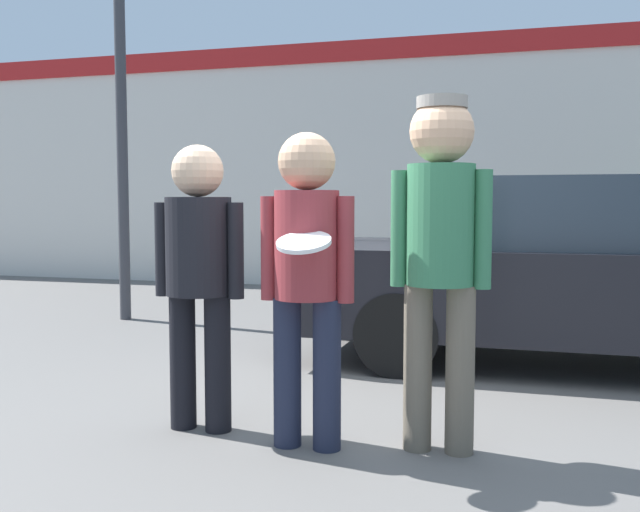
{
  "coord_description": "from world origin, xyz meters",
  "views": [
    {
      "loc": [
        0.88,
        -3.86,
        1.31
      ],
      "look_at": [
        -0.22,
        -0.06,
        1.01
      ],
      "focal_mm": 40.0,
      "sensor_mm": 36.0,
      "label": 1
    }
  ],
  "objects_px": {
    "person_left": "(199,262)",
    "person_middle_with_frisbee": "(307,263)",
    "parked_car_near": "(594,271)",
    "person_right": "(440,237)"
  },
  "relations": [
    {
      "from": "person_left",
      "to": "person_middle_with_frisbee",
      "type": "relative_size",
      "value": 0.98
    },
    {
      "from": "person_left",
      "to": "parked_car_near",
      "type": "height_order",
      "value": "person_left"
    },
    {
      "from": "person_right",
      "to": "parked_car_near",
      "type": "height_order",
      "value": "person_right"
    },
    {
      "from": "person_left",
      "to": "parked_car_near",
      "type": "bearing_deg",
      "value": 46.17
    },
    {
      "from": "person_left",
      "to": "person_middle_with_frisbee",
      "type": "xyz_separation_m",
      "value": [
        0.68,
        -0.12,
        0.02
      ]
    },
    {
      "from": "person_left",
      "to": "parked_car_near",
      "type": "xyz_separation_m",
      "value": [
        2.31,
        2.4,
        -0.22
      ]
    },
    {
      "from": "person_middle_with_frisbee",
      "to": "parked_car_near",
      "type": "bearing_deg",
      "value": 57.19
    },
    {
      "from": "person_left",
      "to": "person_middle_with_frisbee",
      "type": "distance_m",
      "value": 0.69
    },
    {
      "from": "parked_car_near",
      "to": "person_middle_with_frisbee",
      "type": "bearing_deg",
      "value": -122.81
    },
    {
      "from": "person_left",
      "to": "person_right",
      "type": "distance_m",
      "value": 1.37
    }
  ]
}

